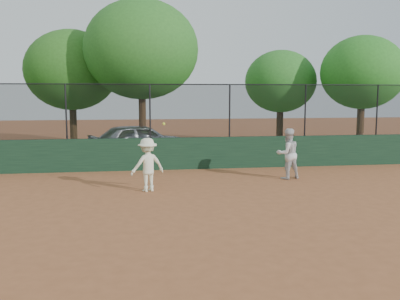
{
  "coord_description": "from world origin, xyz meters",
  "views": [
    {
      "loc": [
        -1.09,
        -10.55,
        2.82
      ],
      "look_at": [
        0.8,
        2.2,
        1.2
      ],
      "focal_mm": 40.0,
      "sensor_mm": 36.0,
      "label": 1
    }
  ],
  "objects": [
    {
      "name": "grass_strip",
      "position": [
        0.0,
        12.0,
        0.0
      ],
      "size": [
        36.0,
        12.0,
        0.01
      ],
      "primitive_type": "cube",
      "color": "#355A1C",
      "rests_on": "ground"
    },
    {
      "name": "player_second",
      "position": [
        3.96,
        3.58,
        0.84
      ],
      "size": [
        0.93,
        0.79,
        1.69
      ],
      "primitive_type": "imported",
      "rotation": [
        0.0,
        0.0,
        3.35
      ],
      "color": "silver",
      "rests_on": "ground"
    },
    {
      "name": "tree_2",
      "position": [
        -0.68,
        11.17,
        4.91
      ],
      "size": [
        5.46,
        4.96,
        7.28
      ],
      "color": "#492F1A",
      "rests_on": "ground"
    },
    {
      "name": "player_main",
      "position": [
        -0.72,
        2.32,
        0.78
      ],
      "size": [
        1.15,
        0.89,
        2.03
      ],
      "color": "white",
      "rests_on": "ground"
    },
    {
      "name": "ground",
      "position": [
        0.0,
        0.0,
        0.0
      ],
      "size": [
        80.0,
        80.0,
        0.0
      ],
      "primitive_type": "plane",
      "color": "#A35C34",
      "rests_on": "ground"
    },
    {
      "name": "fence_assembly",
      "position": [
        -0.03,
        6.0,
        2.24
      ],
      "size": [
        26.0,
        0.06,
        2.0
      ],
      "color": "black",
      "rests_on": "back_wall"
    },
    {
      "name": "tree_1",
      "position": [
        -4.17,
        12.94,
        4.02
      ],
      "size": [
        4.67,
        4.25,
        6.04
      ],
      "color": "#3B2814",
      "rests_on": "ground"
    },
    {
      "name": "back_wall",
      "position": [
        0.0,
        6.0,
        0.6
      ],
      "size": [
        26.0,
        0.2,
        1.2
      ],
      "primitive_type": "cube",
      "color": "#1A3923",
      "rests_on": "ground"
    },
    {
      "name": "parked_car",
      "position": [
        -0.84,
        9.21,
        0.77
      ],
      "size": [
        4.88,
        3.24,
        1.54
      ],
      "primitive_type": "imported",
      "rotation": [
        0.0,
        0.0,
        1.91
      ],
      "color": "#ACB1B6",
      "rests_on": "ground"
    },
    {
      "name": "tree_4",
      "position": [
        10.11,
        10.26,
        3.87
      ],
      "size": [
        4.18,
        3.8,
        5.69
      ],
      "color": "#4C301B",
      "rests_on": "ground"
    },
    {
      "name": "tree_3",
      "position": [
        6.7,
        12.56,
        3.48
      ],
      "size": [
        3.83,
        3.48,
        5.15
      ],
      "color": "#3C2514",
      "rests_on": "ground"
    }
  ]
}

